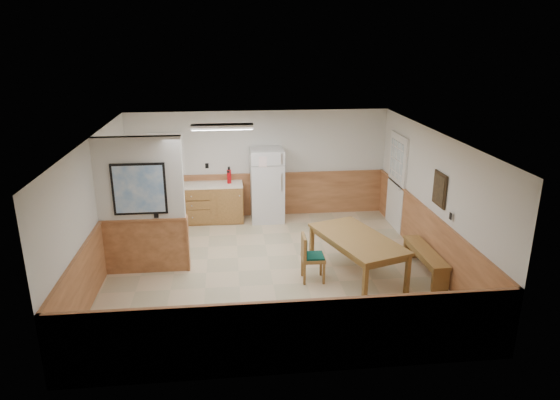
{
  "coord_description": "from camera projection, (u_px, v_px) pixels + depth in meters",
  "views": [
    {
      "loc": [
        -0.71,
        -8.31,
        4.12
      ],
      "look_at": [
        0.22,
        0.4,
        1.22
      ],
      "focal_mm": 32.0,
      "sensor_mm": 36.0,
      "label": 1
    }
  ],
  "objects": [
    {
      "name": "right_wall",
      "position": [
        433.0,
        200.0,
        9.12
      ],
      "size": [
        0.02,
        6.0,
        2.5
      ],
      "primitive_type": "cube",
      "color": "silver",
      "rests_on": "ground"
    },
    {
      "name": "wall_painting",
      "position": [
        440.0,
        189.0,
        8.74
      ],
      "size": [
        0.04,
        0.5,
        0.6
      ],
      "color": "#2F2213",
      "rests_on": "right_wall"
    },
    {
      "name": "partition_wall",
      "position": [
        142.0,
        208.0,
        8.78
      ],
      "size": [
        1.5,
        0.2,
        2.5
      ],
      "color": "silver",
      "rests_on": "ground"
    },
    {
      "name": "wainscot_right",
      "position": [
        428.0,
        238.0,
        9.36
      ],
      "size": [
        0.04,
        6.0,
        1.0
      ],
      "primitive_type": "cube",
      "color": "#C3804E",
      "rests_on": "ground"
    },
    {
      "name": "back_wall",
      "position": [
        259.0,
        164.0,
        11.65
      ],
      "size": [
        6.0,
        0.02,
        2.5
      ],
      "primitive_type": "cube",
      "color": "silver",
      "rests_on": "ground"
    },
    {
      "name": "dining_bench",
      "position": [
        425.0,
        256.0,
        8.98
      ],
      "size": [
        0.33,
        1.45,
        0.45
      ],
      "rotation": [
        0.0,
        0.0,
        0.01
      ],
      "color": "#A1703B",
      "rests_on": "ground"
    },
    {
      "name": "soap_bottle",
      "position": [
        156.0,
        181.0,
        11.16
      ],
      "size": [
        0.08,
        0.08,
        0.24
      ],
      "primitive_type": "cylinder",
      "rotation": [
        0.0,
        0.0,
        0.07
      ],
      "color": "#177E2D",
      "rests_on": "kitchen_counter"
    },
    {
      "name": "dining_table",
      "position": [
        357.0,
        242.0,
        8.77
      ],
      "size": [
        1.52,
        2.12,
        0.75
      ],
      "rotation": [
        0.0,
        0.0,
        0.33
      ],
      "color": "#A1703B",
      "rests_on": "ground"
    },
    {
      "name": "kitchen_window",
      "position": [
        166.0,
        154.0,
        11.32
      ],
      "size": [
        0.8,
        0.04,
        1.0
      ],
      "color": "white",
      "rests_on": "back_wall"
    },
    {
      "name": "left_wall",
      "position": [
        95.0,
        212.0,
        8.52
      ],
      "size": [
        0.02,
        6.0,
        2.5
      ],
      "primitive_type": "cube",
      "color": "silver",
      "rests_on": "ground"
    },
    {
      "name": "dining_chair",
      "position": [
        309.0,
        254.0,
        8.67
      ],
      "size": [
        0.56,
        0.41,
        0.85
      ],
      "rotation": [
        0.0,
        0.0,
        -0.03
      ],
      "color": "#A1703B",
      "rests_on": "ground"
    },
    {
      "name": "fire_extinguisher",
      "position": [
        229.0,
        176.0,
        11.35
      ],
      "size": [
        0.12,
        0.12,
        0.39
      ],
      "rotation": [
        0.0,
        0.0,
        0.31
      ],
      "color": "red",
      "rests_on": "kitchen_counter"
    },
    {
      "name": "kitchen_counter",
      "position": [
        208.0,
        202.0,
        11.48
      ],
      "size": [
        2.2,
        0.61,
        1.0
      ],
      "color": "#A6723A",
      "rests_on": "ground"
    },
    {
      "name": "wainscot_left",
      "position": [
        101.0,
        252.0,
        8.76
      ],
      "size": [
        0.04,
        6.0,
        1.0
      ],
      "primitive_type": "cube",
      "color": "#C3804E",
      "rests_on": "ground"
    },
    {
      "name": "exterior_door",
      "position": [
        396.0,
        182.0,
        10.98
      ],
      "size": [
        0.07,
        1.02,
        2.15
      ],
      "color": "white",
      "rests_on": "ground"
    },
    {
      "name": "refrigerator",
      "position": [
        267.0,
        185.0,
        11.45
      ],
      "size": [
        0.75,
        0.72,
        1.69
      ],
      "rotation": [
        0.0,
        0.0,
        0.01
      ],
      "color": "silver",
      "rests_on": "ground"
    },
    {
      "name": "ceiling",
      "position": [
        269.0,
        136.0,
        8.43
      ],
      "size": [
        6.0,
        6.0,
        0.02
      ],
      "primitive_type": "cube",
      "color": "silver",
      "rests_on": "back_wall"
    },
    {
      "name": "wainscot_back",
      "position": [
        259.0,
        195.0,
        11.87
      ],
      "size": [
        6.0,
        0.04,
        1.0
      ],
      "primitive_type": "cube",
      "color": "#C3804E",
      "rests_on": "ground"
    },
    {
      "name": "fluorescent_fixture",
      "position": [
        222.0,
        127.0,
        9.59
      ],
      "size": [
        1.2,
        0.3,
        0.09
      ],
      "color": "white",
      "rests_on": "ceiling"
    },
    {
      "name": "ground",
      "position": [
        270.0,
        270.0,
        9.21
      ],
      "size": [
        6.0,
        6.0,
        0.0
      ],
      "primitive_type": "plane",
      "color": "tan",
      "rests_on": "ground"
    }
  ]
}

